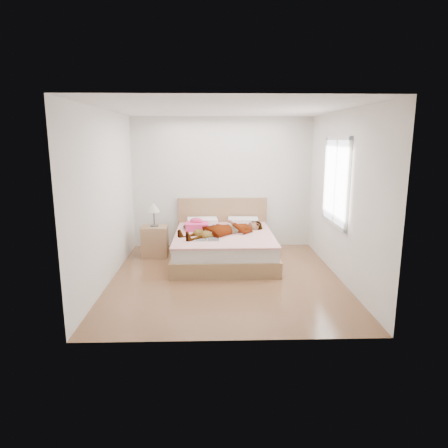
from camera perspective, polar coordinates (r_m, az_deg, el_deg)
name	(u,v)px	position (r m, az deg, el deg)	size (l,w,h in m)	color
ground	(226,278)	(6.40, 0.23, -7.75)	(4.00, 4.00, 0.00)	#4C2B18
woman	(225,227)	(7.12, 0.08, -0.45)	(0.63, 1.69, 0.23)	white
hair	(194,226)	(7.58, -4.34, -0.32)	(0.40, 0.50, 0.07)	black
phone	(197,219)	(7.50, -3.84, 0.72)	(0.05, 0.10, 0.01)	silver
room_shell	(336,182)	(6.65, 15.70, 5.85)	(4.00, 4.00, 4.00)	white
bed	(224,245)	(7.30, -0.04, -2.95)	(1.80, 2.08, 1.00)	olive
towel	(197,225)	(7.43, -3.90, -0.16)	(0.43, 0.36, 0.22)	#FF456F
magazine	(207,239)	(6.72, -2.39, -2.14)	(0.45, 0.30, 0.03)	white
coffee_mug	(213,234)	(6.86, -1.62, -1.48)	(0.13, 0.09, 0.10)	white
plush_toy	(206,233)	(6.90, -2.56, -1.33)	(0.14, 0.21, 0.12)	black
nightstand	(155,239)	(7.58, -9.85, -2.10)	(0.47, 0.42, 1.02)	#946344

